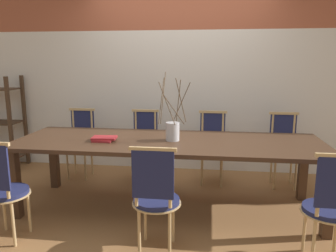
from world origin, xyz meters
TOP-DOWN VIEW (x-y plane):
  - ground_plane at (0.00, 0.00)m, footprint 16.00×16.00m
  - wall_rear at (0.00, 1.36)m, footprint 12.00×0.06m
  - dining_table at (0.00, 0.00)m, footprint 3.16×1.04m
  - chair_near_leftend at (-1.31, -0.84)m, footprint 0.40×0.40m
  - chair_near_left at (0.01, -0.84)m, footprint 0.40×0.40m
  - chair_near_center at (1.34, -0.84)m, footprint 0.40×0.40m
  - chair_far_leftend at (-1.30, 0.84)m, footprint 0.40×0.40m
  - chair_far_left at (-0.43, 0.84)m, footprint 0.40×0.40m
  - chair_far_center at (0.46, 0.84)m, footprint 0.40×0.40m
  - chair_far_right at (1.34, 0.84)m, footprint 0.40×0.40m
  - vase_centerpiece at (0.05, 0.00)m, footprint 0.32×0.32m
  - book_stack at (-0.65, -0.11)m, footprint 0.26×0.18m

SIDE VIEW (x-z plane):
  - ground_plane at x=0.00m, z-range 0.00..0.00m
  - chair_near_leftend at x=-1.31m, z-range 0.03..0.95m
  - chair_near_left at x=0.01m, z-range 0.03..0.95m
  - chair_near_center at x=1.34m, z-range 0.03..0.95m
  - chair_far_leftend at x=-1.30m, z-range 0.03..0.95m
  - chair_far_left at x=-0.43m, z-range 0.03..0.95m
  - chair_far_center at x=0.46m, z-range 0.03..0.95m
  - chair_far_right at x=1.34m, z-range 0.03..0.95m
  - dining_table at x=0.00m, z-range 0.30..1.04m
  - book_stack at x=-0.65m, z-range 0.75..0.79m
  - vase_centerpiece at x=0.05m, z-range 0.51..1.20m
  - wall_rear at x=0.00m, z-range 0.00..3.20m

